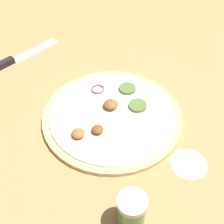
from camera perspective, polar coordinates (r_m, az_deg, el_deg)
The scene contains 5 objects.
ground_plane at distance 0.80m, azimuth -0.00°, elevation -1.08°, with size 3.00×3.00×0.00m, color tan.
pizza at distance 0.79m, azimuth -0.01°, elevation -0.64°, with size 0.35×0.35×0.03m.
knife at distance 1.01m, azimuth -18.07°, elevation 8.82°, with size 0.25×0.09×0.02m.
spice_jar at distance 0.61m, azimuth 3.57°, elevation -17.59°, with size 0.06×0.06×0.08m.
flour_patch at distance 0.73m, azimuth 13.88°, elevation -9.20°, with size 0.08×0.08×0.00m.
Camera 1 is at (0.47, 0.27, 0.58)m, focal length 50.00 mm.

